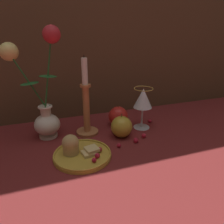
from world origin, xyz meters
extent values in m
plane|color=maroon|center=(0.00, 0.00, 0.00)|extent=(2.40, 2.40, 0.00)
cylinder|color=silver|center=(-0.18, 0.09, 0.01)|extent=(0.07, 0.07, 0.01)
ellipsoid|color=silver|center=(-0.18, 0.09, 0.05)|extent=(0.10, 0.10, 0.08)
cylinder|color=silver|center=(-0.18, 0.09, 0.10)|extent=(0.04, 0.04, 0.04)
torus|color=silver|center=(-0.18, 0.09, 0.12)|extent=(0.05, 0.05, 0.01)
cylinder|color=#23662D|center=(-0.22, 0.10, 0.22)|extent=(0.10, 0.02, 0.20)
ellipsoid|color=#23662D|center=(-0.22, 0.10, 0.21)|extent=(0.08, 0.07, 0.00)
sphere|color=#EFD67A|center=(-0.27, 0.11, 0.32)|extent=(0.06, 0.06, 0.06)
cylinder|color=#23662D|center=(-0.16, 0.08, 0.25)|extent=(0.05, 0.02, 0.25)
ellipsoid|color=#23662D|center=(-0.16, 0.08, 0.23)|extent=(0.08, 0.07, 0.00)
sphere|color=red|center=(-0.13, 0.08, 0.37)|extent=(0.06, 0.06, 0.06)
cylinder|color=gold|center=(-0.08, -0.09, 0.01)|extent=(0.19, 0.19, 0.01)
torus|color=gold|center=(-0.08, -0.09, 0.01)|extent=(0.19, 0.19, 0.01)
cylinder|color=tan|center=(-0.12, -0.07, 0.03)|extent=(0.05, 0.05, 0.04)
sphere|color=tan|center=(-0.12, -0.07, 0.05)|extent=(0.05, 0.05, 0.05)
cube|color=#DBBC7A|center=(-0.07, -0.10, 0.01)|extent=(0.05, 0.05, 0.01)
cube|color=#DBBC7A|center=(-0.05, -0.09, 0.03)|extent=(0.05, 0.05, 0.01)
sphere|color=#AD192D|center=(-0.06, -0.15, 0.02)|extent=(0.02, 0.02, 0.02)
sphere|color=#AD192D|center=(-0.04, -0.13, 0.02)|extent=(0.02, 0.02, 0.02)
sphere|color=#AD192D|center=(-0.03, -0.09, 0.02)|extent=(0.02, 0.02, 0.02)
cylinder|color=silver|center=(0.20, 0.05, 0.00)|extent=(0.07, 0.07, 0.00)
cylinder|color=silver|center=(0.20, 0.05, 0.05)|extent=(0.01, 0.01, 0.09)
cone|color=silver|center=(0.20, 0.05, 0.13)|extent=(0.08, 0.08, 0.08)
cone|color=maroon|center=(0.20, 0.05, 0.12)|extent=(0.07, 0.07, 0.05)
torus|color=gold|center=(0.20, 0.05, 0.17)|extent=(0.08, 0.08, 0.00)
cylinder|color=#B77042|center=(-0.03, 0.07, 0.01)|extent=(0.09, 0.09, 0.01)
cylinder|color=#B77042|center=(-0.03, 0.07, 0.10)|extent=(0.03, 0.03, 0.18)
cylinder|color=#B77042|center=(-0.03, 0.07, 0.19)|extent=(0.04, 0.04, 0.01)
cylinder|color=white|center=(-0.03, 0.07, 0.25)|extent=(0.02, 0.02, 0.09)
cylinder|color=black|center=(-0.03, 0.07, 0.30)|extent=(0.00, 0.00, 0.01)
sphere|color=#B2932D|center=(0.09, 0.00, 0.04)|extent=(0.08, 0.08, 0.08)
cylinder|color=#4C3319|center=(0.09, 0.00, 0.09)|extent=(0.00, 0.00, 0.01)
sphere|color=red|center=(0.11, 0.10, 0.04)|extent=(0.08, 0.08, 0.08)
cylinder|color=#4C3319|center=(0.11, 0.10, 0.09)|extent=(0.00, 0.00, 0.01)
sphere|color=#AD192D|center=(-0.09, 0.03, 0.01)|extent=(0.02, 0.02, 0.02)
sphere|color=#AD192D|center=(0.16, -0.04, 0.01)|extent=(0.02, 0.02, 0.02)
sphere|color=#AD192D|center=(0.05, -0.07, 0.01)|extent=(0.02, 0.02, 0.02)
sphere|color=#AD192D|center=(0.25, 0.08, 0.01)|extent=(0.02, 0.02, 0.02)
sphere|color=#AD192D|center=(0.12, -0.06, 0.01)|extent=(0.02, 0.02, 0.02)
camera|label=1|loc=(-0.19, -0.69, 0.40)|focal=35.00mm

